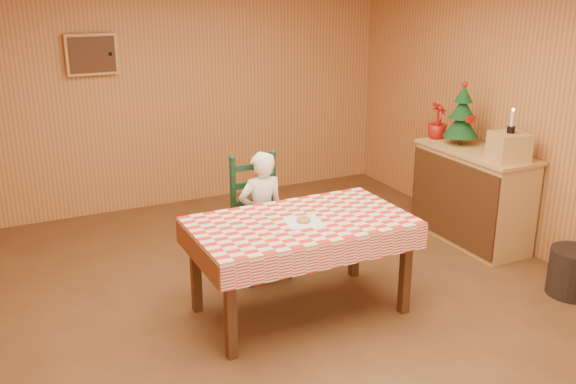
% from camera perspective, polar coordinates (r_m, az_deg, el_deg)
% --- Properties ---
extents(ground, '(6.00, 6.00, 0.00)m').
position_cam_1_polar(ground, '(5.09, 1.01, -10.85)').
color(ground, brown).
rests_on(ground, ground).
extents(cabin_walls, '(5.10, 6.05, 2.65)m').
position_cam_1_polar(cabin_walls, '(4.96, -1.75, 10.74)').
color(cabin_walls, '#C68547').
rests_on(cabin_walls, ground).
extents(dining_table, '(1.66, 0.96, 0.77)m').
position_cam_1_polar(dining_table, '(4.85, 1.12, -3.39)').
color(dining_table, '#492913').
rests_on(dining_table, ground).
extents(ladder_chair, '(0.44, 0.40, 1.08)m').
position_cam_1_polar(ladder_chair, '(5.57, -2.60, -2.44)').
color(ladder_chair, black).
rests_on(ladder_chair, ground).
extents(seated_child, '(0.41, 0.27, 1.12)m').
position_cam_1_polar(seated_child, '(5.50, -2.37, -2.05)').
color(seated_child, white).
rests_on(seated_child, ground).
extents(napkin, '(0.30, 0.30, 0.00)m').
position_cam_1_polar(napkin, '(4.77, 1.40, -2.66)').
color(napkin, white).
rests_on(napkin, dining_table).
extents(donut, '(0.12, 0.12, 0.04)m').
position_cam_1_polar(donut, '(4.77, 1.40, -2.44)').
color(donut, '#D7994D').
rests_on(donut, napkin).
extents(shelf_unit, '(0.54, 1.24, 0.93)m').
position_cam_1_polar(shelf_unit, '(6.53, 16.03, -0.32)').
color(shelf_unit, tan).
rests_on(shelf_unit, ground).
extents(crate, '(0.36, 0.36, 0.25)m').
position_cam_1_polar(crate, '(6.10, 19.06, 3.84)').
color(crate, tan).
rests_on(crate, shelf_unit).
extents(christmas_tree, '(0.34, 0.34, 0.62)m').
position_cam_1_polar(christmas_tree, '(6.53, 15.21, 6.52)').
color(christmas_tree, '#492913').
rests_on(christmas_tree, shelf_unit).
extents(flower_arrangement, '(0.27, 0.27, 0.36)m').
position_cam_1_polar(flower_arrangement, '(6.74, 13.15, 6.18)').
color(flower_arrangement, '#A6130F').
rests_on(flower_arrangement, shelf_unit).
extents(candle_set, '(0.07, 0.07, 0.22)m').
position_cam_1_polar(candle_set, '(6.06, 19.24, 5.57)').
color(candle_set, black).
rests_on(candle_set, crate).
extents(storage_bin, '(0.49, 0.49, 0.40)m').
position_cam_1_polar(storage_bin, '(5.80, 24.00, -6.52)').
color(storage_bin, black).
rests_on(storage_bin, ground).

